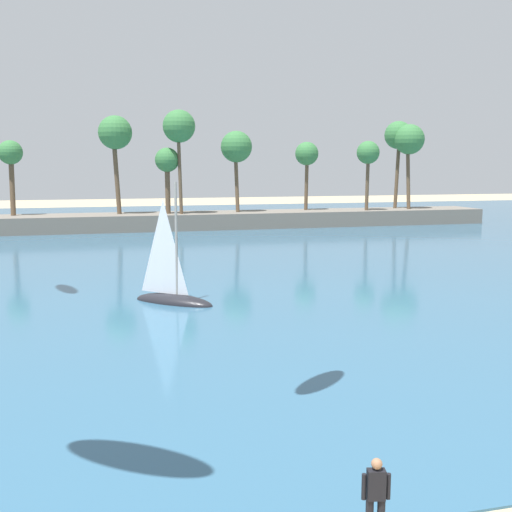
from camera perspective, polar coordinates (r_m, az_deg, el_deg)
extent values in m
cube|color=#33607F|center=(60.16, -11.38, 1.41)|extent=(220.00, 98.53, 0.06)
cube|color=slate|center=(69.27, -11.86, 3.01)|extent=(84.25, 6.00, 1.80)
cylinder|color=brown|center=(70.64, -21.29, 6.11)|extent=(0.56, 0.85, 6.57)
sphere|color=#38753D|center=(70.62, -21.44, 8.76)|extent=(2.50, 2.50, 2.50)
cylinder|color=brown|center=(68.27, -6.95, 7.73)|extent=(0.57, 0.40, 9.34)
sphere|color=#38753D|center=(68.39, -7.02, 11.64)|extent=(3.47, 3.47, 3.47)
cylinder|color=brown|center=(69.31, -12.57, 7.32)|extent=(0.87, 0.55, 8.69)
sphere|color=#38753D|center=(69.38, -12.69, 10.91)|extent=(3.57, 3.57, 3.57)
cylinder|color=brown|center=(68.86, -8.04, 6.24)|extent=(0.58, 0.66, 5.81)
sphere|color=#38753D|center=(68.82, -8.09, 8.65)|extent=(2.62, 2.62, 2.62)
cylinder|color=brown|center=(73.97, 4.61, 6.72)|extent=(0.43, 0.70, 6.57)
sphere|color=#38753D|center=(73.96, 4.64, 9.26)|extent=(2.71, 2.71, 2.71)
cylinder|color=brown|center=(70.82, -1.78, 6.97)|extent=(0.59, 0.80, 7.29)
sphere|color=#38753D|center=(70.83, -1.80, 9.91)|extent=(3.49, 3.49, 3.49)
cylinder|color=brown|center=(78.89, 12.71, 7.47)|extent=(0.69, 0.51, 8.85)
sphere|color=#38753D|center=(78.97, 12.82, 10.68)|extent=(3.34, 3.34, 3.34)
cylinder|color=brown|center=(77.86, 13.66, 7.22)|extent=(0.65, 0.85, 8.29)
sphere|color=#38753D|center=(77.91, 13.77, 10.26)|extent=(3.57, 3.57, 3.57)
cylinder|color=brown|center=(74.42, 10.09, 6.68)|extent=(0.41, 0.57, 6.69)
sphere|color=#38753D|center=(74.40, 10.15, 9.25)|extent=(2.64, 2.64, 2.64)
cube|color=black|center=(12.65, 10.87, -19.72)|extent=(0.38, 0.27, 0.58)
sphere|color=#9E7051|center=(12.47, 10.92, -18.06)|extent=(0.21, 0.21, 0.21)
cylinder|color=black|center=(12.63, 9.78, -19.96)|extent=(0.09, 0.09, 0.50)
cylinder|color=black|center=(12.72, 11.94, -19.79)|extent=(0.09, 0.09, 0.50)
ellipsoid|color=black|center=(32.52, -7.48, -4.22)|extent=(4.33, 4.03, 0.91)
cylinder|color=gray|center=(31.84, -7.26, 1.56)|extent=(0.14, 0.14, 5.70)
pyramid|color=silver|center=(32.33, -8.39, 0.87)|extent=(1.64, 1.45, 4.85)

